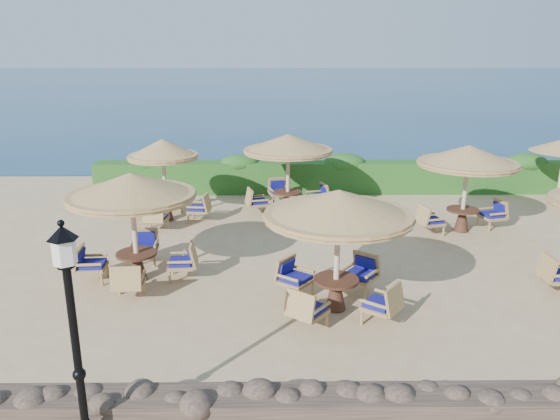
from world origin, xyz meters
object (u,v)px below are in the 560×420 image
Objects in this scene: cafe_set_4 at (288,158)px; cafe_set_5 at (467,166)px; lamp_post at (76,351)px; cafe_set_3 at (164,171)px; cafe_set_0 at (132,206)px; cafe_set_1 at (338,225)px.

cafe_set_5 is at bearing -21.99° from cafe_set_4.
lamp_post is at bearing -105.08° from cafe_set_4.
cafe_set_3 is at bearing 172.64° from cafe_set_5.
cafe_set_0 is 1.05× the size of cafe_set_3.
cafe_set_4 is (3.76, 5.66, -0.00)m from cafe_set_0.
cafe_set_0 is at bearing 96.62° from lamp_post.
lamp_post is 11.86m from cafe_set_4.
lamp_post is at bearing -85.28° from cafe_set_3.
cafe_set_1 is at bearing -18.81° from cafe_set_0.
cafe_set_4 is at bearing 96.72° from cafe_set_1.
lamp_post is at bearing -131.80° from cafe_set_5.
cafe_set_0 is (-0.67, 5.78, 0.32)m from lamp_post.
cafe_set_0 is at bearing -123.55° from cafe_set_4.
cafe_set_0 is at bearing 161.19° from cafe_set_1.
cafe_set_1 is 6.75m from cafe_set_5.
cafe_set_3 is (-0.20, 4.73, -0.23)m from cafe_set_0.
cafe_set_1 is at bearing -83.28° from cafe_set_4.
cafe_set_0 is 1.00× the size of cafe_set_4.
lamp_post reaches higher than cafe_set_4.
cafe_set_4 is 5.67m from cafe_set_5.
lamp_post reaches higher than cafe_set_0.
cafe_set_5 is at bearing 48.20° from lamp_post.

